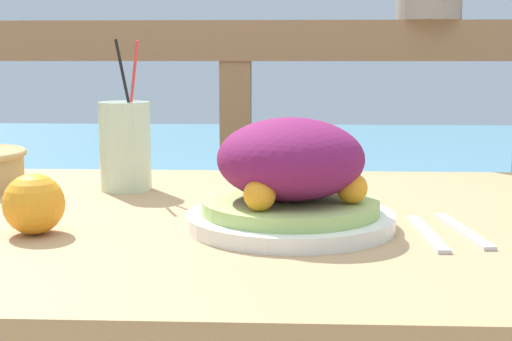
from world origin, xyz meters
TOP-DOWN VIEW (x-y plane):
  - patio_table at (0.00, 0.00)m, footprint 1.14×0.82m
  - railing_fence at (-0.00, 0.66)m, footprint 2.80×0.08m
  - sea_backdrop at (0.00, 3.16)m, footprint 12.00×4.00m
  - salad_plate at (0.12, -0.06)m, footprint 0.28×0.28m
  - drink_glass at (-0.15, 0.20)m, footprint 0.09×0.09m
  - fork at (0.30, -0.10)m, footprint 0.02×0.18m
  - knife at (0.35, -0.08)m, footprint 0.04×0.18m
  - orange_near_basket at (-0.20, -0.11)m, footprint 0.08×0.08m

SIDE VIEW (x-z plane):
  - sea_backdrop at x=0.00m, z-range 0.00..0.39m
  - patio_table at x=0.00m, z-range 0.27..1.03m
  - railing_fence at x=0.00m, z-range 0.20..1.25m
  - fork at x=0.30m, z-range 0.75..0.76m
  - knife at x=0.35m, z-range 0.75..0.76m
  - orange_near_basket at x=-0.20m, z-range 0.75..0.83m
  - salad_plate at x=0.12m, z-range 0.74..0.89m
  - drink_glass at x=-0.15m, z-range 0.70..0.95m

